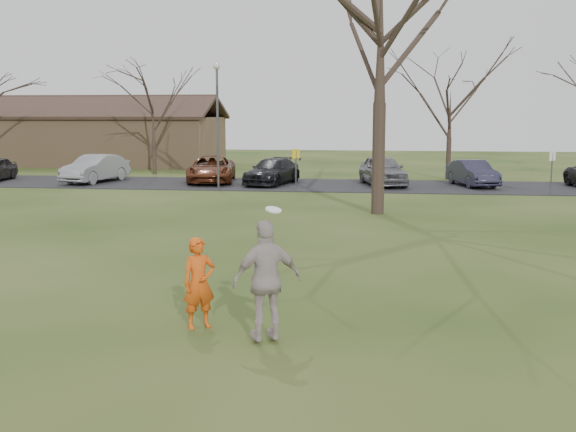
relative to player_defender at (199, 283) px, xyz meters
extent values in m
plane|color=#1E380F|center=(1.11, -0.28, -0.82)|extent=(120.00, 120.00, 0.00)
cube|color=black|center=(1.11, 24.72, -0.80)|extent=(62.00, 6.50, 0.04)
imported|color=#D94F11|center=(0.00, 0.00, 0.00)|extent=(0.72, 0.66, 1.64)
imported|color=gray|center=(-12.35, 24.49, -0.03)|extent=(2.50, 4.81, 1.51)
imported|color=#5E2B16|center=(-5.99, 25.25, -0.06)|extent=(3.16, 5.47, 1.43)
imported|color=black|center=(-2.53, 24.72, -0.10)|extent=(2.92, 4.98, 1.36)
imported|color=slate|center=(3.32, 24.96, 0.00)|extent=(2.90, 4.92, 1.57)
imported|color=#29283D|center=(7.97, 25.17, -0.11)|extent=(2.49, 4.32, 1.34)
imported|color=#B3A2A1|center=(1.34, -0.68, 0.26)|extent=(1.27, 1.00, 2.02)
cylinder|color=white|center=(1.44, -0.57, 1.43)|extent=(0.28, 0.27, 0.12)
cube|color=#8C6D4C|center=(-18.89, 37.72, 0.93)|extent=(20.00, 8.00, 3.50)
cube|color=#33231C|center=(-18.89, 35.67, 3.43)|extent=(20.60, 4.40, 1.78)
cube|color=#33231C|center=(-18.89, 39.77, 3.43)|extent=(20.60, 4.40, 1.78)
cube|color=#38281E|center=(-18.89, 37.72, 4.13)|extent=(20.60, 0.45, 0.20)
cylinder|color=#47474C|center=(-4.89, 22.22, 2.18)|extent=(0.12, 0.12, 6.00)
sphere|color=beige|center=(-4.89, 22.22, 5.28)|extent=(0.34, 0.34, 0.34)
cylinder|color=#47474C|center=(-0.89, 21.72, 0.18)|extent=(0.06, 0.06, 2.00)
cube|color=yellow|center=(-0.89, 21.72, 1.03)|extent=(0.35, 0.35, 0.45)
cylinder|color=#47474C|center=(11.11, 21.72, 0.18)|extent=(0.06, 0.06, 2.00)
cube|color=silver|center=(11.11, 21.72, 1.03)|extent=(0.35, 0.35, 0.45)
camera|label=1|loc=(3.15, -11.67, 3.00)|focal=43.05mm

